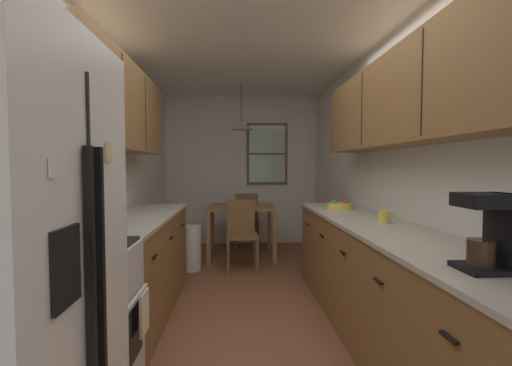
{
  "coord_description": "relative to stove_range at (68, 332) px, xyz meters",
  "views": [
    {
      "loc": [
        -0.11,
        -2.44,
        1.34
      ],
      "look_at": [
        0.11,
        1.33,
        1.16
      ],
      "focal_mm": 24.47,
      "sensor_mm": 36.0,
      "label": 1
    }
  ],
  "objects": [
    {
      "name": "ground_plane",
      "position": [
        0.99,
        1.59,
        -0.47
      ],
      "size": [
        12.0,
        12.0,
        0.0
      ],
      "primitive_type": "plane",
      "color": "brown"
    },
    {
      "name": "wall_left",
      "position": [
        -0.36,
        1.59,
        0.8
      ],
      "size": [
        0.1,
        9.0,
        2.55
      ],
      "primitive_type": "cube",
      "color": "white",
      "rests_on": "ground"
    },
    {
      "name": "wall_right",
      "position": [
        2.34,
        1.59,
        0.8
      ],
      "size": [
        0.1,
        9.0,
        2.55
      ],
      "primitive_type": "cube",
      "color": "white",
      "rests_on": "ground"
    },
    {
      "name": "wall_back",
      "position": [
        0.99,
        4.24,
        0.8
      ],
      "size": [
        4.4,
        0.1,
        2.55
      ],
      "primitive_type": "cube",
      "color": "white",
      "rests_on": "ground"
    },
    {
      "name": "ceiling_slab",
      "position": [
        0.99,
        1.59,
        2.12
      ],
      "size": [
        4.4,
        9.0,
        0.08
      ],
      "primitive_type": "cube",
      "color": "white"
    },
    {
      "name": "stove_range",
      "position": [
        0.0,
        0.0,
        0.0
      ],
      "size": [
        0.66,
        0.62,
        1.1
      ],
      "color": "silver",
      "rests_on": "ground"
    },
    {
      "name": "microwave_over_range",
      "position": [
        -0.11,
        0.0,
        1.17
      ],
      "size": [
        0.39,
        0.61,
        0.34
      ],
      "color": "silver"
    },
    {
      "name": "counter_left",
      "position": [
        -0.01,
        1.31,
        -0.02
      ],
      "size": [
        0.64,
        2.0,
        0.9
      ],
      "color": "brown",
      "rests_on": "ground"
    },
    {
      "name": "upper_cabinets_left",
      "position": [
        -0.15,
        1.26,
        1.39
      ],
      "size": [
        0.33,
        2.08,
        0.76
      ],
      "color": "brown"
    },
    {
      "name": "counter_right",
      "position": [
        1.99,
        0.68,
        -0.02
      ],
      "size": [
        0.64,
        3.26,
        0.9
      ],
      "color": "brown",
      "rests_on": "ground"
    },
    {
      "name": "upper_cabinets_right",
      "position": [
        2.13,
        0.63,
        1.37
      ],
      "size": [
        0.33,
        2.94,
        0.67
      ],
      "color": "brown"
    },
    {
      "name": "dining_table",
      "position": [
        0.97,
        3.27,
        0.17
      ],
      "size": [
        0.96,
        0.81,
        0.76
      ],
      "color": "olive",
      "rests_on": "ground"
    },
    {
      "name": "dining_chair_near",
      "position": [
        0.96,
        2.66,
        0.03
      ],
      "size": [
        0.42,
        0.42,
        0.9
      ],
      "color": "brown",
      "rests_on": "ground"
    },
    {
      "name": "dining_chair_far",
      "position": [
        1.06,
        3.89,
        0.03
      ],
      "size": [
        0.41,
        0.41,
        0.9
      ],
      "color": "brown",
      "rests_on": "ground"
    },
    {
      "name": "pendant_light",
      "position": [
        0.97,
        3.27,
        1.46
      ],
      "size": [
        0.33,
        0.33,
        0.67
      ],
      "color": "black"
    },
    {
      "name": "back_window",
      "position": [
        1.44,
        4.17,
        1.09
      ],
      "size": [
        0.7,
        0.05,
        1.05
      ],
      "color": "brown"
    },
    {
      "name": "trash_bin",
      "position": [
        0.29,
        2.67,
        -0.19
      ],
      "size": [
        0.28,
        0.28,
        0.57
      ],
      "primitive_type": "cylinder",
      "color": "white",
      "rests_on": "ground"
    },
    {
      "name": "storage_canister",
      "position": [
        -0.01,
        0.67,
        0.51
      ],
      "size": [
        0.12,
        0.12,
        0.16
      ],
      "color": "#265999",
      "rests_on": "counter_left"
    },
    {
      "name": "dish_towel",
      "position": [
        0.35,
        0.16,
        0.03
      ],
      "size": [
        0.02,
        0.16,
        0.24
      ],
      "primitive_type": "cube",
      "color": "beige"
    },
    {
      "name": "coffee_maker",
      "position": [
        1.97,
        -0.45,
        0.6
      ],
      "size": [
        0.22,
        0.18,
        0.33
      ],
      "color": "black",
      "rests_on": "counter_right"
    },
    {
      "name": "mug_by_coffeemaker",
      "position": [
        2.05,
        0.81,
        0.47
      ],
      "size": [
        0.12,
        0.09,
        0.09
      ],
      "color": "#E5CC4C",
      "rests_on": "counter_right"
    },
    {
      "name": "fruit_bowl",
      "position": [
        1.97,
        1.72,
        0.46
      ],
      "size": [
        0.26,
        0.26,
        0.09
      ],
      "color": "#E5D14C",
      "rests_on": "counter_right"
    },
    {
      "name": "table_serving_bowl",
      "position": [
        0.97,
        3.31,
        0.32
      ],
      "size": [
        0.16,
        0.16,
        0.06
      ],
      "primitive_type": "cylinder",
      "color": "#4C7299",
      "rests_on": "dining_table"
    }
  ]
}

